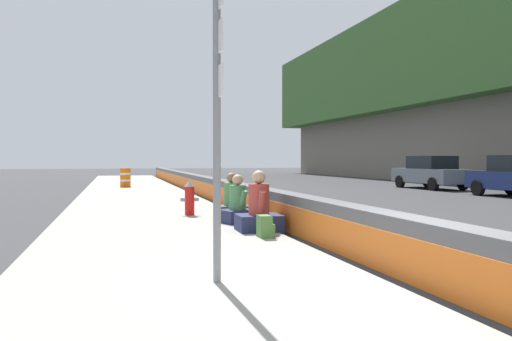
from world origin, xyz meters
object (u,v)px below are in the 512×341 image
route_sign_post (217,100)px  seated_person_rear (232,203)px  backpack (265,227)px  parked_car_fourth (431,172)px  seated_person_middle (238,207)px  seated_person_foreground (259,212)px  fire_hydrant (190,197)px  construction_barrel (125,177)px

route_sign_post → seated_person_rear: size_ratio=3.32×
backpack → parked_car_fourth: (14.46, -13.20, 0.53)m
seated_person_middle → seated_person_foreground: bearing=-176.1°
seated_person_foreground → seated_person_rear: (2.40, 0.01, -0.03)m
fire_hydrant → seated_person_rear: bearing=-131.2°
parked_car_fourth → seated_person_rear: bearing=130.6°
backpack → parked_car_fourth: parked_car_fourth is taller
route_sign_post → fire_hydrant: 7.36m
seated_person_rear → backpack: 3.25m
fire_hydrant → seated_person_foreground: 3.33m
fire_hydrant → backpack: 4.13m
fire_hydrant → route_sign_post: bearing=174.6°
fire_hydrant → seated_person_middle: seated_person_middle is taller
backpack → parked_car_fourth: 19.58m
route_sign_post → seated_person_rear: 6.77m
seated_person_foreground → construction_barrel: bearing=7.4°
seated_person_middle → seated_person_rear: size_ratio=0.99×
backpack → parked_car_fourth: size_ratio=0.09×
fire_hydrant → construction_barrel: (13.93, 1.30, 0.03)m
fire_hydrant → seated_person_middle: 1.97m
route_sign_post → seated_person_foreground: 4.59m
seated_person_middle → backpack: 2.26m
seated_person_foreground → parked_car_fourth: 18.88m
fire_hydrant → parked_car_fourth: 17.45m
seated_person_middle → parked_car_fourth: bearing=-47.2°
backpack → construction_barrel: bearing=6.7°
backpack → seated_person_foreground: bearing=-8.2°
seated_person_foreground → route_sign_post: bearing=157.9°
fire_hydrant → seated_person_foreground: bearing=-164.0°
seated_person_middle → parked_car_fourth: parked_car_fourth is taller
seated_person_foreground → parked_car_fourth: bearing=-43.8°
seated_person_middle → construction_barrel: (15.72, 2.12, 0.14)m
fire_hydrant → seated_person_middle: (-1.79, -0.82, -0.11)m
parked_car_fourth → backpack: bearing=137.6°
fire_hydrant → construction_barrel: 13.99m
seated_person_rear → construction_barrel: (14.72, 2.21, 0.14)m
route_sign_post → seated_person_middle: bearing=-15.7°
seated_person_rear → parked_car_fourth: parked_car_fourth is taller
route_sign_post → seated_person_middle: size_ratio=3.36×
seated_person_middle → backpack: size_ratio=2.68×
seated_person_middle → backpack: (-2.25, 0.02, -0.14)m
route_sign_post → parked_car_fourth: bearing=-39.9°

